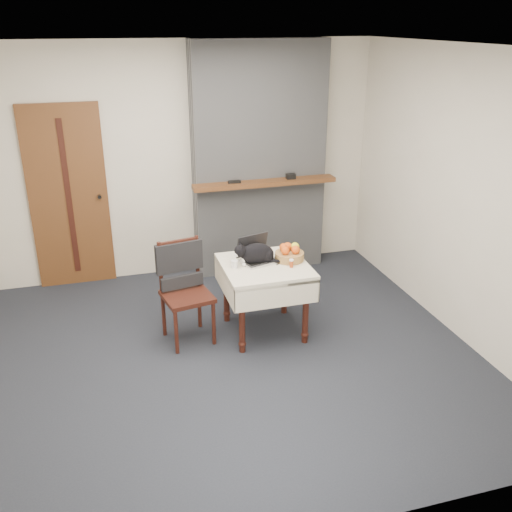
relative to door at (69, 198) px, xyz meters
The scene contains 12 objects.
ground 2.52m from the door, 58.72° to the right, with size 4.50×4.50×0.00m, color black.
room_shell 2.07m from the door, 51.56° to the right, with size 4.52×4.01×2.61m.
door is the anchor object (origin of this frame).
chimney 2.12m from the door, ahead, with size 1.62×0.48×2.60m.
side_table 2.41m from the door, 43.85° to the right, with size 0.78×0.78×0.70m.
laptop 2.27m from the door, 42.64° to the right, with size 0.38×0.35×0.24m.
cat 2.30m from the door, 43.99° to the right, with size 0.46×0.19×0.22m.
cream_jar 2.19m from the door, 49.02° to the right, with size 0.06×0.06×0.07m, color white.
pill_bottle 2.63m from the door, 42.65° to the right, with size 0.04×0.04×0.08m.
fruit_basket 2.55m from the door, 39.28° to the right, with size 0.27×0.27×0.15m.
desk_clutter 2.49m from the door, 39.97° to the right, with size 0.12×0.01×0.01m, color black.
chair 1.83m from the door, 57.18° to the right, with size 0.50×0.49×0.95m.
Camera 1 is at (-0.89, -4.25, 2.79)m, focal length 40.00 mm.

